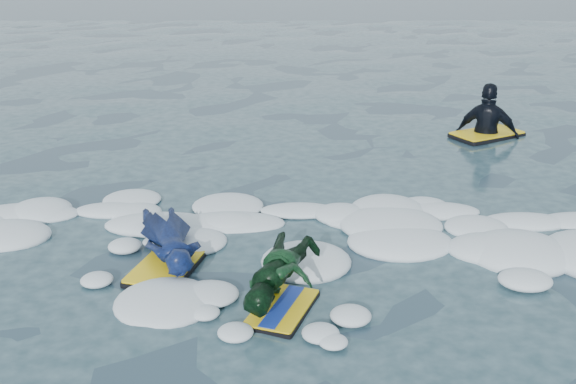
# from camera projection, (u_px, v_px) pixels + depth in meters

# --- Properties ---
(ground) EXTENTS (120.00, 120.00, 0.00)m
(ground) POSITION_uv_depth(u_px,v_px,m) (267.00, 280.00, 6.93)
(ground) COLOR #152834
(ground) RESTS_ON ground
(foam_band) EXTENTS (12.00, 3.10, 0.30)m
(foam_band) POSITION_uv_depth(u_px,v_px,m) (270.00, 237.00, 7.90)
(foam_band) COLOR white
(foam_band) RESTS_ON ground
(prone_woman_unit) EXTENTS (0.97, 1.59, 0.38)m
(prone_woman_unit) POSITION_uv_depth(u_px,v_px,m) (170.00, 242.00, 7.27)
(prone_woman_unit) COLOR black
(prone_woman_unit) RESTS_ON ground
(prone_child_unit) EXTENTS (0.97, 1.37, 0.49)m
(prone_child_unit) POSITION_uv_depth(u_px,v_px,m) (282.00, 278.00, 6.42)
(prone_child_unit) COLOR black
(prone_child_unit) RESTS_ON ground
(waiting_rider_unit) EXTENTS (1.32, 1.12, 1.73)m
(waiting_rider_unit) POSITION_uv_depth(u_px,v_px,m) (487.00, 136.00, 11.69)
(waiting_rider_unit) COLOR black
(waiting_rider_unit) RESTS_ON ground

